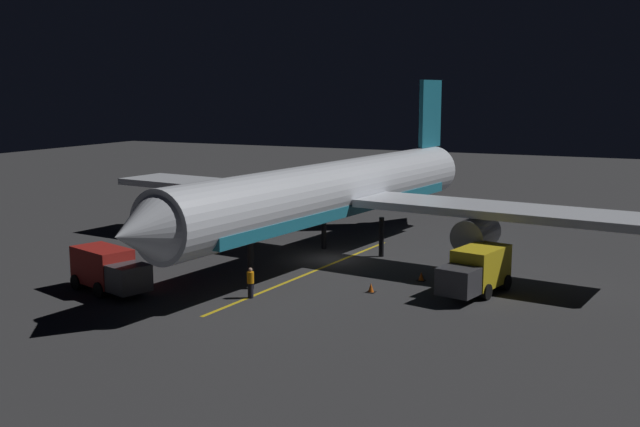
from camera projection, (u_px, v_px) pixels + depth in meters
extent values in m
cube|color=#323233|center=(332.00, 261.00, 52.04)|extent=(180.00, 180.00, 0.20)
cube|color=gold|center=(311.00, 272.00, 48.34)|extent=(2.08, 21.98, 0.01)
cylinder|color=silver|center=(333.00, 191.00, 51.25)|extent=(8.20, 33.30, 3.96)
cube|color=teal|center=(333.00, 207.00, 51.43)|extent=(7.36, 28.35, 0.71)
cone|color=silver|center=(140.00, 232.00, 36.53)|extent=(4.26, 3.64, 3.88)
cone|color=silver|center=(442.00, 168.00, 66.46)|extent=(4.15, 5.17, 3.57)
cube|color=teal|center=(430.00, 114.00, 63.38)|extent=(0.82, 3.62, 5.57)
cube|color=silver|center=(498.00, 210.00, 46.87)|extent=(18.51, 7.09, 0.50)
cylinder|color=slate|center=(476.00, 234.00, 46.58)|extent=(2.50, 3.44, 2.10)
cube|color=silver|center=(223.00, 186.00, 58.58)|extent=(18.51, 7.09, 0.50)
cylinder|color=slate|center=(222.00, 207.00, 57.33)|extent=(2.50, 3.44, 2.10)
cylinder|color=black|center=(251.00, 265.00, 44.25)|extent=(0.40, 0.40, 2.77)
cylinder|color=black|center=(381.00, 237.00, 52.74)|extent=(0.40, 0.40, 2.77)
cylinder|color=black|center=(324.00, 230.00, 55.27)|extent=(0.40, 0.40, 2.77)
cube|color=maroon|center=(103.00, 265.00, 43.84)|extent=(4.13, 3.13, 2.07)
cube|color=#38383D|center=(129.00, 278.00, 42.04)|extent=(2.33, 2.46, 1.50)
cylinder|color=black|center=(115.00, 287.00, 43.14)|extent=(1.58, 2.48, 0.90)
cylinder|color=black|center=(92.00, 279.00, 44.88)|extent=(1.58, 2.48, 0.90)
cube|color=gold|center=(481.00, 266.00, 43.48)|extent=(2.85, 4.10, 2.18)
cube|color=#38383D|center=(458.00, 281.00, 41.37)|extent=(2.33, 2.18, 1.50)
cylinder|color=black|center=(470.00, 289.00, 42.63)|extent=(2.45, 1.37, 0.90)
cylinder|color=black|center=(490.00, 280.00, 44.68)|extent=(2.45, 1.37, 0.90)
cylinder|color=black|center=(251.00, 291.00, 42.39)|extent=(0.32, 0.32, 0.85)
cylinder|color=orange|center=(250.00, 278.00, 42.27)|extent=(0.40, 0.40, 0.65)
sphere|color=tan|center=(250.00, 270.00, 42.20)|extent=(0.24, 0.24, 0.24)
cone|color=#EA590F|center=(371.00, 288.00, 43.58)|extent=(0.36, 0.36, 0.55)
cube|color=black|center=(371.00, 292.00, 43.62)|extent=(0.50, 0.50, 0.03)
cone|color=#EA590F|center=(421.00, 276.00, 46.20)|extent=(0.36, 0.36, 0.55)
cube|color=black|center=(421.00, 281.00, 46.24)|extent=(0.50, 0.50, 0.03)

